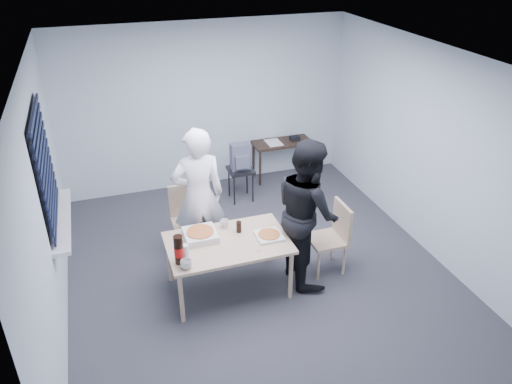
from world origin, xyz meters
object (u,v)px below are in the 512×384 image
object	(u,v)px
soda_bottle	(179,250)
side_table	(282,146)
dining_table	(228,246)
person_white	(198,197)
chair_right	(333,233)
mug_b	(225,224)
person_black	(307,212)
stool	(241,175)
backpack	(241,157)
mug_a	(186,264)
chair_far	(188,214)

from	to	relation	value
soda_bottle	side_table	bearing A→B (deg)	51.32
dining_table	person_white	distance (m)	0.80
chair_right	mug_b	size ratio (longest dim) A/B	8.90
dining_table	person_black	bearing A→B (deg)	-1.09
chair_right	side_table	world-z (taller)	chair_right
chair_right	mug_b	world-z (taller)	chair_right
stool	backpack	bearing A→B (deg)	-90.00
backpack	soda_bottle	xyz separation A→B (m)	(-1.35, -2.25, 0.10)
mug_a	dining_table	bearing A→B (deg)	31.79
side_table	backpack	bearing A→B (deg)	-148.57
mug_b	soda_bottle	world-z (taller)	soda_bottle
person_white	dining_table	bearing A→B (deg)	102.20
person_white	mug_a	bearing A→B (deg)	70.43
dining_table	person_white	world-z (taller)	person_white
chair_right	mug_a	world-z (taller)	chair_right
mug_a	soda_bottle	world-z (taller)	soda_bottle
stool	backpack	xyz separation A→B (m)	(0.00, -0.01, 0.31)
stool	mug_a	bearing A→B (deg)	-118.79
chair_right	person_black	bearing A→B (deg)	-178.59
side_table	stool	xyz separation A→B (m)	(-0.88, -0.52, -0.16)
person_black	side_table	size ratio (longest dim) A/B	1.83
chair_right	mug_b	distance (m)	1.32
stool	mug_b	world-z (taller)	mug_b
chair_far	backpack	size ratio (longest dim) A/B	2.16
chair_far	person_white	world-z (taller)	person_white
person_white	mug_b	world-z (taller)	person_white
mug_a	mug_b	bearing A→B (deg)	47.44
soda_bottle	chair_right	bearing A→B (deg)	6.31
mug_a	mug_b	distance (m)	0.86
mug_a	chair_right	bearing A→B (deg)	9.89
chair_far	person_black	distance (m)	1.62
person_white	stool	xyz separation A→B (m)	(0.93, 1.31, -0.48)
chair_far	chair_right	xyz separation A→B (m)	(1.58, -1.00, 0.00)
chair_right	person_black	world-z (taller)	person_black
mug_b	person_black	bearing A→B (deg)	-19.79
person_white	mug_a	distance (m)	1.14
stool	mug_b	distance (m)	1.90
dining_table	chair_right	bearing A→B (deg)	-0.38
side_table	soda_bottle	distance (m)	3.57
dining_table	chair_far	distance (m)	1.03
chair_far	chair_right	bearing A→B (deg)	-32.28
side_table	stool	distance (m)	1.04
person_black	backpack	xyz separation A→B (m)	(-0.18, 2.05, -0.16)
stool	dining_table	bearing A→B (deg)	-110.63
backpack	mug_b	distance (m)	1.87
person_black	mug_b	size ratio (longest dim) A/B	17.70
person_white	mug_a	world-z (taller)	person_white
chair_far	person_black	size ratio (longest dim) A/B	0.50
stool	side_table	bearing A→B (deg)	30.84
stool	backpack	world-z (taller)	backpack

